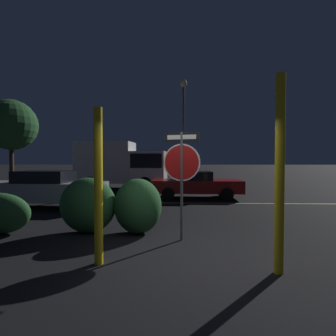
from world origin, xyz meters
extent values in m
plane|color=black|center=(0.00, 0.00, 0.00)|extent=(260.00, 260.00, 0.00)
cube|color=gold|center=(0.00, 6.49, 0.00)|extent=(36.01, 0.12, 0.01)
cylinder|color=#4C4C51|center=(0.00, 1.20, 1.23)|extent=(0.06, 0.06, 2.47)
cylinder|color=white|center=(0.00, 1.20, 1.78)|extent=(0.83, 0.21, 0.85)
cylinder|color=#B71414|center=(0.00, 1.20, 1.78)|extent=(0.77, 0.20, 0.79)
cube|color=black|center=(0.00, 1.20, 2.35)|extent=(0.80, 0.22, 0.22)
cube|color=white|center=(0.00, 1.20, 2.35)|extent=(0.66, 0.19, 0.10)
cylinder|color=yellow|center=(-1.47, -0.24, 1.37)|extent=(0.15, 0.15, 2.74)
cylinder|color=yellow|center=(1.55, -0.50, 1.60)|extent=(0.15, 0.15, 3.20)
ellipsoid|color=#285B2D|center=(-2.35, 1.74, 0.70)|extent=(1.41, 0.96, 1.39)
ellipsoid|color=#285B2D|center=(-1.08, 1.73, 0.69)|extent=(1.18, 1.05, 1.37)
cube|color=#9E9EA3|center=(-5.38, 5.18, 0.65)|extent=(4.88, 1.81, 0.69)
cube|color=black|center=(-5.23, 5.18, 1.21)|extent=(1.97, 1.49, 0.45)
cylinder|color=black|center=(-6.86, 6.03, 0.30)|extent=(0.61, 0.22, 0.60)
cylinder|color=black|center=(-3.90, 4.34, 0.30)|extent=(0.61, 0.22, 0.60)
cylinder|color=black|center=(-3.86, 5.95, 0.30)|extent=(0.61, 0.22, 0.60)
cube|color=maroon|center=(0.82, 8.10, 0.60)|extent=(4.36, 1.93, 0.59)
cube|color=black|center=(0.69, 8.10, 1.10)|extent=(1.77, 1.61, 0.41)
cylinder|color=black|center=(2.18, 8.94, 0.30)|extent=(0.61, 0.22, 0.60)
cylinder|color=black|center=(2.14, 7.19, 0.30)|extent=(0.61, 0.22, 0.60)
cylinder|color=black|center=(-0.49, 9.01, 0.30)|extent=(0.61, 0.22, 0.60)
cylinder|color=black|center=(-0.54, 7.26, 0.30)|extent=(0.61, 0.22, 0.60)
sphere|color=#F4EFCC|center=(3.03, 8.60, 0.63)|extent=(0.14, 0.14, 0.14)
sphere|color=#F4EFCC|center=(3.00, 7.48, 0.63)|extent=(0.14, 0.14, 0.14)
cube|color=silver|center=(-1.99, 12.27, 1.42)|extent=(2.34, 2.15, 2.04)
cube|color=black|center=(-1.99, 12.27, 1.83)|extent=(2.12, 2.18, 0.90)
cube|color=silver|center=(-4.88, 12.47, 1.73)|extent=(3.74, 2.38, 2.66)
cylinder|color=black|center=(-1.97, 13.29, 0.42)|extent=(0.86, 0.34, 0.84)
cylinder|color=black|center=(-2.12, 11.25, 0.42)|extent=(0.86, 0.34, 0.84)
cylinder|color=black|center=(-5.44, 13.54, 0.42)|extent=(0.86, 0.34, 0.84)
cylinder|color=black|center=(-5.59, 11.50, 0.42)|extent=(0.86, 0.34, 0.84)
cylinder|color=#4C4C51|center=(0.28, 12.48, 3.33)|extent=(0.16, 0.16, 6.66)
sphere|color=#F9E5B2|center=(0.28, 12.48, 6.89)|extent=(0.45, 0.45, 0.45)
cylinder|color=#422D1E|center=(-12.96, 15.00, 1.61)|extent=(0.32, 0.32, 3.21)
sphere|color=#235128|center=(-12.96, 15.00, 4.61)|extent=(3.87, 3.87, 3.87)
camera|label=1|loc=(-0.08, -4.75, 1.81)|focal=28.00mm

